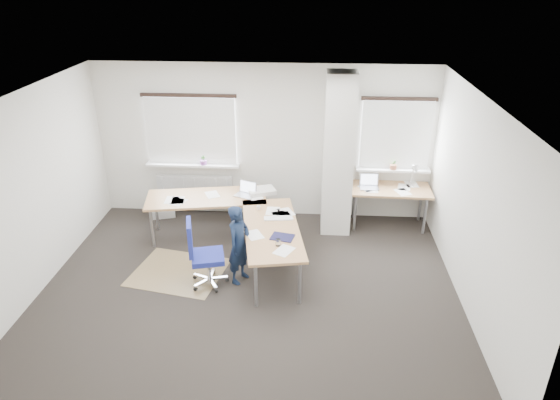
# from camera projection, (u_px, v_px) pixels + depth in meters

# --- Properties ---
(ground) EXTENTS (6.00, 6.00, 0.00)m
(ground) POSITION_uv_depth(u_px,v_px,m) (249.00, 290.00, 7.25)
(ground) COLOR black
(ground) RESTS_ON ground
(room_shell) EXTENTS (6.04, 5.04, 2.82)m
(room_shell) POSITION_uv_depth(u_px,v_px,m) (263.00, 167.00, 6.90)
(room_shell) COLOR silver
(room_shell) RESTS_ON ground
(floor_mat) EXTENTS (1.53, 1.37, 0.01)m
(floor_mat) POSITION_uv_depth(u_px,v_px,m) (179.00, 272.00, 7.66)
(floor_mat) COLOR olive
(floor_mat) RESTS_ON ground
(white_crate) EXTENTS (0.52, 0.43, 0.27)m
(white_crate) POSITION_uv_depth(u_px,v_px,m) (163.00, 209.00, 9.34)
(white_crate) COLOR white
(white_crate) RESTS_ON ground
(desk_main) EXTENTS (2.82, 2.63, 0.96)m
(desk_main) POSITION_uv_depth(u_px,v_px,m) (240.00, 213.00, 7.96)
(desk_main) COLOR #9D6544
(desk_main) RESTS_ON ground
(desk_side) EXTENTS (1.42, 0.74, 1.22)m
(desk_side) POSITION_uv_depth(u_px,v_px,m) (390.00, 191.00, 8.76)
(desk_side) COLOR #9D6544
(desk_side) RESTS_ON ground
(task_chair) EXTENTS (0.59, 0.57, 1.05)m
(task_chair) POSITION_uv_depth(u_px,v_px,m) (206.00, 267.00, 7.26)
(task_chair) COLOR navy
(task_chair) RESTS_ON ground
(person) EXTENTS (0.45, 0.52, 1.22)m
(person) POSITION_uv_depth(u_px,v_px,m) (239.00, 244.00, 7.22)
(person) COLOR black
(person) RESTS_ON ground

